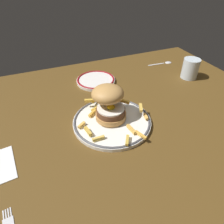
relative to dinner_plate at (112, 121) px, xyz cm
name	(u,v)px	position (x,y,z in cm)	size (l,w,h in cm)	color
ground_plane	(131,129)	(5.60, -3.52, -2.84)	(118.64, 107.34, 4.00)	#553B17
dinner_plate	(112,121)	(0.00, 0.00, 0.00)	(25.81, 25.81, 1.60)	white
burger	(109,102)	(-0.17, 2.14, 6.48)	(10.64, 12.39, 11.25)	#C18848
fries_pile	(111,115)	(0.04, 0.86, 1.80)	(23.00, 26.05, 2.93)	gold
water_glass	(190,70)	(44.78, 16.10, 2.91)	(7.24, 7.24, 8.81)	silver
side_plate	(96,80)	(4.17, 28.49, 0.00)	(16.89, 16.89, 1.60)	white
spoon	(166,62)	(44.34, 33.30, -0.48)	(13.39, 2.85, 0.90)	silver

